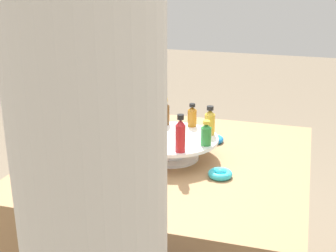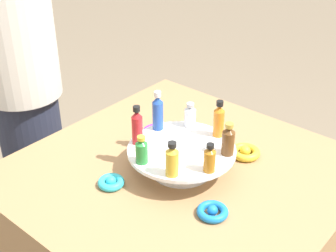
{
  "view_description": "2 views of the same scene",
  "coord_description": "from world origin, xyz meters",
  "px_view_note": "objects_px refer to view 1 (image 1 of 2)",
  "views": [
    {
      "loc": [
        1.53,
        0.45,
        1.39
      ],
      "look_at": [
        0.06,
        0.0,
        0.85
      ],
      "focal_mm": 50.0,
      "sensor_mm": 36.0,
      "label": 1
    },
    {
      "loc": [
        -0.76,
        0.96,
        1.59
      ],
      "look_at": [
        0.05,
        0.0,
        0.85
      ],
      "focal_mm": 50.0,
      "sensor_mm": 36.0,
      "label": 2
    }
  ],
  "objects_px": {
    "bottle_brown": "(164,112)",
    "bottle_blue": "(149,132)",
    "bottle_red": "(180,135)",
    "ribbon_bow_purple": "(123,174)",
    "display_stand": "(172,144)",
    "ribbon_bow_gold": "(131,138)",
    "bottle_orange": "(140,115)",
    "ribbon_bow_blue": "(212,139)",
    "bottle_gold": "(210,121)",
    "bottle_amber": "(192,116)",
    "bottle_clear": "(133,129)",
    "person_figure": "(93,213)",
    "bottle_green": "(206,134)",
    "ribbon_bow_teal": "(220,174)"
  },
  "relations": [
    {
      "from": "ribbon_bow_blue",
      "to": "bottle_amber",
      "type": "bearing_deg",
      "value": -46.15
    },
    {
      "from": "display_stand",
      "to": "bottle_clear",
      "type": "bearing_deg",
      "value": -62.12
    },
    {
      "from": "ribbon_bow_gold",
      "to": "ribbon_bow_teal",
      "type": "distance_m",
      "value": 0.46
    },
    {
      "from": "bottle_amber",
      "to": "ribbon_bow_gold",
      "type": "distance_m",
      "value": 0.27
    },
    {
      "from": "bottle_orange",
      "to": "ribbon_bow_purple",
      "type": "xyz_separation_m",
      "value": [
        0.24,
        0.02,
        -0.13
      ]
    },
    {
      "from": "bottle_blue",
      "to": "person_figure",
      "type": "xyz_separation_m",
      "value": [
        0.63,
        0.1,
        0.05
      ]
    },
    {
      "from": "bottle_brown",
      "to": "ribbon_bow_gold",
      "type": "relative_size",
      "value": 1.07
    },
    {
      "from": "ribbon_bow_purple",
      "to": "person_figure",
      "type": "distance_m",
      "value": 0.62
    },
    {
      "from": "ribbon_bow_gold",
      "to": "person_figure",
      "type": "xyz_separation_m",
      "value": [
        0.88,
        0.26,
        0.19
      ]
    },
    {
      "from": "bottle_orange",
      "to": "bottle_brown",
      "type": "bearing_deg",
      "value": 140.38
    },
    {
      "from": "bottle_brown",
      "to": "person_figure",
      "type": "relative_size",
      "value": 0.06
    },
    {
      "from": "bottle_brown",
      "to": "bottle_orange",
      "type": "height_order",
      "value": "bottle_orange"
    },
    {
      "from": "bottle_gold",
      "to": "ribbon_bow_gold",
      "type": "relative_size",
      "value": 1.09
    },
    {
      "from": "display_stand",
      "to": "ribbon_bow_gold",
      "type": "xyz_separation_m",
      "value": [
        -0.11,
        -0.2,
        -0.04
      ]
    },
    {
      "from": "bottle_red",
      "to": "ribbon_bow_purple",
      "type": "bearing_deg",
      "value": -66.61
    },
    {
      "from": "bottle_orange",
      "to": "bottle_clear",
      "type": "height_order",
      "value": "bottle_orange"
    },
    {
      "from": "bottle_clear",
      "to": "bottle_red",
      "type": "relative_size",
      "value": 0.65
    },
    {
      "from": "bottle_green",
      "to": "bottle_orange",
      "type": "distance_m",
      "value": 0.29
    },
    {
      "from": "bottle_clear",
      "to": "bottle_blue",
      "type": "xyz_separation_m",
      "value": [
        0.07,
        0.08,
        0.02
      ]
    },
    {
      "from": "bottle_amber",
      "to": "bottle_green",
      "type": "bearing_deg",
      "value": 27.88
    },
    {
      "from": "bottle_orange",
      "to": "ribbon_bow_purple",
      "type": "bearing_deg",
      "value": 5.76
    },
    {
      "from": "bottle_amber",
      "to": "ribbon_bow_purple",
      "type": "relative_size",
      "value": 0.85
    },
    {
      "from": "bottle_orange",
      "to": "ribbon_bow_gold",
      "type": "height_order",
      "value": "bottle_orange"
    },
    {
      "from": "ribbon_bow_purple",
      "to": "person_figure",
      "type": "height_order",
      "value": "person_figure"
    },
    {
      "from": "bottle_brown",
      "to": "bottle_orange",
      "type": "relative_size",
      "value": 0.85
    },
    {
      "from": "ribbon_bow_blue",
      "to": "ribbon_bow_purple",
      "type": "distance_m",
      "value": 0.46
    },
    {
      "from": "bottle_blue",
      "to": "ribbon_bow_purple",
      "type": "xyz_separation_m",
      "value": [
        0.07,
        -0.07,
        -0.13
      ]
    },
    {
      "from": "bottle_brown",
      "to": "ribbon_bow_purple",
      "type": "bearing_deg",
      "value": -7.76
    },
    {
      "from": "bottle_orange",
      "to": "person_figure",
      "type": "distance_m",
      "value": 0.83
    },
    {
      "from": "display_stand",
      "to": "bottle_red",
      "type": "xyz_separation_m",
      "value": [
        0.13,
        0.07,
        0.09
      ]
    },
    {
      "from": "bottle_gold",
      "to": "bottle_blue",
      "type": "distance_m",
      "value": 0.26
    },
    {
      "from": "bottle_green",
      "to": "bottle_gold",
      "type": "xyz_separation_m",
      "value": [
        -0.11,
        -0.01,
        0.01
      ]
    },
    {
      "from": "bottle_red",
      "to": "ribbon_bow_blue",
      "type": "xyz_separation_m",
      "value": [
        -0.33,
        0.04,
        -0.13
      ]
    },
    {
      "from": "bottle_gold",
      "to": "ribbon_bow_blue",
      "type": "relative_size",
      "value": 1.21
    },
    {
      "from": "ribbon_bow_purple",
      "to": "display_stand",
      "type": "bearing_deg",
      "value": 151.23
    },
    {
      "from": "bottle_amber",
      "to": "bottle_clear",
      "type": "relative_size",
      "value": 1.07
    },
    {
      "from": "bottle_red",
      "to": "ribbon_bow_blue",
      "type": "bearing_deg",
      "value": 172.24
    },
    {
      "from": "bottle_green",
      "to": "person_figure",
      "type": "relative_size",
      "value": 0.05
    },
    {
      "from": "ribbon_bow_gold",
      "to": "person_figure",
      "type": "distance_m",
      "value": 0.94
    },
    {
      "from": "bottle_clear",
      "to": "ribbon_bow_teal",
      "type": "distance_m",
      "value": 0.35
    },
    {
      "from": "bottle_amber",
      "to": "bottle_brown",
      "type": "distance_m",
      "value": 0.11
    },
    {
      "from": "bottle_brown",
      "to": "bottle_blue",
      "type": "height_order",
      "value": "bottle_blue"
    },
    {
      "from": "bottle_brown",
      "to": "person_figure",
      "type": "bearing_deg",
      "value": 7.84
    },
    {
      "from": "person_figure",
      "to": "ribbon_bow_purple",
      "type": "bearing_deg",
      "value": 12.35
    },
    {
      "from": "bottle_green",
      "to": "bottle_gold",
      "type": "height_order",
      "value": "bottle_gold"
    },
    {
      "from": "bottle_red",
      "to": "ribbon_bow_teal",
      "type": "xyz_separation_m",
      "value": [
        -0.01,
        0.14,
        -0.13
      ]
    },
    {
      "from": "bottle_green",
      "to": "bottle_blue",
      "type": "xyz_separation_m",
      "value": [
        0.09,
        -0.18,
        0.02
      ]
    },
    {
      "from": "bottle_gold",
      "to": "bottle_amber",
      "type": "relative_size",
      "value": 1.19
    },
    {
      "from": "bottle_green",
      "to": "bottle_gold",
      "type": "distance_m",
      "value": 0.11
    },
    {
      "from": "display_stand",
      "to": "bottle_orange",
      "type": "height_order",
      "value": "bottle_orange"
    }
  ]
}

